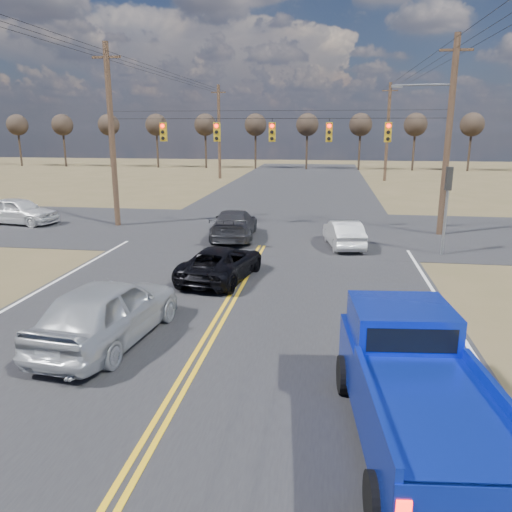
# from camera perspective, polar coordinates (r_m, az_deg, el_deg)

# --- Properties ---
(ground) EXTENTS (160.00, 160.00, 0.00)m
(ground) POSITION_cam_1_polar(r_m,az_deg,el_deg) (11.10, -9.20, -15.65)
(ground) COLOR brown
(ground) RESTS_ON ground
(road_main) EXTENTS (14.00, 120.00, 0.02)m
(road_main) POSITION_cam_1_polar(r_m,az_deg,el_deg) (20.15, -0.80, -1.48)
(road_main) COLOR #28282B
(road_main) RESTS_ON ground
(road_cross) EXTENTS (120.00, 12.00, 0.02)m
(road_cross) POSITION_cam_1_polar(r_m,az_deg,el_deg) (27.85, 1.78, 3.00)
(road_cross) COLOR #28282B
(road_cross) RESTS_ON ground
(signal_gantry) EXTENTS (19.60, 4.83, 10.00)m
(signal_gantry) POSITION_cam_1_polar(r_m,az_deg,el_deg) (27.04, 2.89, 13.46)
(signal_gantry) COLOR #473323
(signal_gantry) RESTS_ON ground
(utility_poles) EXTENTS (19.60, 58.32, 10.00)m
(utility_poles) POSITION_cam_1_polar(r_m,az_deg,el_deg) (26.31, 1.61, 13.80)
(utility_poles) COLOR #473323
(utility_poles) RESTS_ON ground
(treeline) EXTENTS (87.00, 117.80, 7.40)m
(treeline) POSITION_cam_1_polar(r_m,az_deg,el_deg) (36.22, 3.51, 14.71)
(treeline) COLOR #33261C
(treeline) RESTS_ON ground
(pickup_truck) EXTENTS (2.71, 5.89, 2.15)m
(pickup_truck) POSITION_cam_1_polar(r_m,az_deg,el_deg) (9.58, 17.71, -14.28)
(pickup_truck) COLOR black
(pickup_truck) RESTS_ON ground
(silver_suv) EXTENTS (2.67, 5.37, 1.76)m
(silver_suv) POSITION_cam_1_polar(r_m,az_deg,el_deg) (13.73, -16.57, -5.99)
(silver_suv) COLOR #B1B5BA
(silver_suv) RESTS_ON ground
(black_suv) EXTENTS (2.84, 4.84, 1.26)m
(black_suv) POSITION_cam_1_polar(r_m,az_deg,el_deg) (18.67, -3.97, -0.79)
(black_suv) COLOR black
(black_suv) RESTS_ON ground
(white_car_queue) EXTENTS (2.02, 4.09, 1.29)m
(white_car_queue) POSITION_cam_1_polar(r_m,az_deg,el_deg) (24.10, 9.99, 2.54)
(white_car_queue) COLOR silver
(white_car_queue) RESTS_ON ground
(dgrey_car_queue) EXTENTS (2.44, 5.25, 1.48)m
(dgrey_car_queue) POSITION_cam_1_polar(r_m,az_deg,el_deg) (25.52, -2.51, 3.63)
(dgrey_car_queue) COLOR #2F3034
(dgrey_car_queue) RESTS_ON ground
(cross_car_west) EXTENTS (2.54, 4.86, 1.58)m
(cross_car_west) POSITION_cam_1_polar(r_m,az_deg,el_deg) (32.52, -25.46, 4.68)
(cross_car_west) COLOR silver
(cross_car_west) RESTS_ON ground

